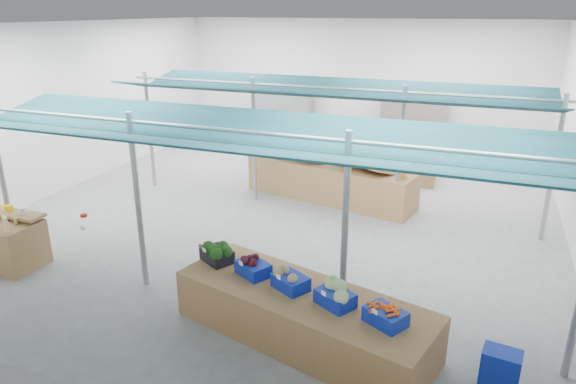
% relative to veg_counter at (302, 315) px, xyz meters
% --- Properties ---
extents(floor, '(13.00, 13.00, 0.00)m').
position_rel_veg_counter_xyz_m(floor, '(-2.05, 4.47, -0.37)').
color(floor, slate).
rests_on(floor, ground).
extents(hall, '(13.00, 13.00, 13.00)m').
position_rel_veg_counter_xyz_m(hall, '(-2.05, 5.91, 2.28)').
color(hall, silver).
rests_on(hall, ground).
extents(pole_grid, '(10.00, 4.60, 3.00)m').
position_rel_veg_counter_xyz_m(pole_grid, '(-1.30, 2.72, 1.44)').
color(pole_grid, gray).
rests_on(pole_grid, floor).
extents(awnings, '(9.50, 7.08, 0.30)m').
position_rel_veg_counter_xyz_m(awnings, '(-1.30, 2.72, 2.41)').
color(awnings, black).
rests_on(awnings, pole_grid).
extents(back_shelving_left, '(2.00, 0.50, 2.00)m').
position_rel_veg_counter_xyz_m(back_shelving_left, '(-4.55, 10.47, 0.63)').
color(back_shelving_left, '#B23F33').
rests_on(back_shelving_left, floor).
extents(back_shelving_right, '(2.00, 0.50, 2.00)m').
position_rel_veg_counter_xyz_m(back_shelving_right, '(-0.05, 10.47, 0.63)').
color(back_shelving_right, '#B23F33').
rests_on(back_shelving_right, floor).
extents(veg_counter, '(3.99, 2.17, 0.74)m').
position_rel_veg_counter_xyz_m(veg_counter, '(0.00, 0.00, 0.00)').
color(veg_counter, brown).
rests_on(veg_counter, floor).
extents(fruit_counter, '(4.40, 1.91, 0.92)m').
position_rel_veg_counter_xyz_m(fruit_counter, '(-1.33, 5.64, 0.09)').
color(fruit_counter, brown).
rests_on(fruit_counter, floor).
extents(far_counter, '(4.86, 1.25, 0.87)m').
position_rel_veg_counter_xyz_m(far_counter, '(-1.40, 7.67, 0.06)').
color(far_counter, brown).
rests_on(far_counter, floor).
extents(crate_stack, '(0.50, 0.38, 0.55)m').
position_rel_veg_counter_xyz_m(crate_stack, '(2.64, -0.11, -0.09)').
color(crate_stack, '#0E239B').
rests_on(crate_stack, floor).
extents(vendor_left, '(0.70, 0.53, 1.71)m').
position_rel_veg_counter_xyz_m(vendor_left, '(-2.53, 6.74, 0.49)').
color(vendor_left, '#1C35B9').
rests_on(vendor_left, floor).
extents(vendor_right, '(0.95, 0.81, 1.71)m').
position_rel_veg_counter_xyz_m(vendor_right, '(-0.73, 6.74, 0.49)').
color(vendor_right, maroon).
rests_on(vendor_right, floor).
extents(crate_broccoli, '(0.61, 0.55, 0.35)m').
position_rel_veg_counter_xyz_m(crate_broccoli, '(-1.58, 0.41, 0.53)').
color(crate_broccoli, black).
rests_on(crate_broccoli, veg_counter).
extents(crate_beets, '(0.61, 0.55, 0.29)m').
position_rel_veg_counter_xyz_m(crate_beets, '(-0.87, 0.22, 0.50)').
color(crate_beets, '#0E239B').
rests_on(crate_beets, veg_counter).
extents(crate_celeriac, '(0.61, 0.55, 0.31)m').
position_rel_veg_counter_xyz_m(crate_celeriac, '(-0.20, 0.05, 0.51)').
color(crate_celeriac, '#0E239B').
rests_on(crate_celeriac, veg_counter).
extents(crate_cabbage, '(0.61, 0.55, 0.35)m').
position_rel_veg_counter_xyz_m(crate_cabbage, '(0.51, -0.13, 0.53)').
color(crate_cabbage, '#0E239B').
rests_on(crate_cabbage, veg_counter).
extents(crate_carrots, '(0.61, 0.55, 0.29)m').
position_rel_veg_counter_xyz_m(crate_carrots, '(1.22, -0.32, 0.48)').
color(crate_carrots, '#0E239B').
rests_on(crate_carrots, veg_counter).
extents(sparrow, '(0.12, 0.09, 0.11)m').
position_rel_veg_counter_xyz_m(sparrow, '(-1.78, 0.32, 0.62)').
color(sparrow, brown).
rests_on(sparrow, crate_broccoli).
extents(pole_ribbon, '(0.12, 0.12, 0.28)m').
position_rel_veg_counter_xyz_m(pole_ribbon, '(-4.23, 0.46, 0.71)').
color(pole_ribbon, '#AF210B').
rests_on(pole_ribbon, pole_grid).
extents(apple_heap_yellow, '(2.02, 1.43, 0.27)m').
position_rel_veg_counter_xyz_m(apple_heap_yellow, '(-2.35, 5.76, 0.71)').
color(apple_heap_yellow, '#997247').
rests_on(apple_heap_yellow, fruit_counter).
extents(apple_heap_red, '(1.66, 1.26, 0.27)m').
position_rel_veg_counter_xyz_m(apple_heap_red, '(-0.50, 5.36, 0.71)').
color(apple_heap_red, '#997247').
rests_on(apple_heap_red, fruit_counter).
extents(pineapple, '(0.14, 0.14, 0.39)m').
position_rel_veg_counter_xyz_m(pineapple, '(0.54, 5.13, 0.73)').
color(pineapple, '#8C6019').
rests_on(pineapple, fruit_counter).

